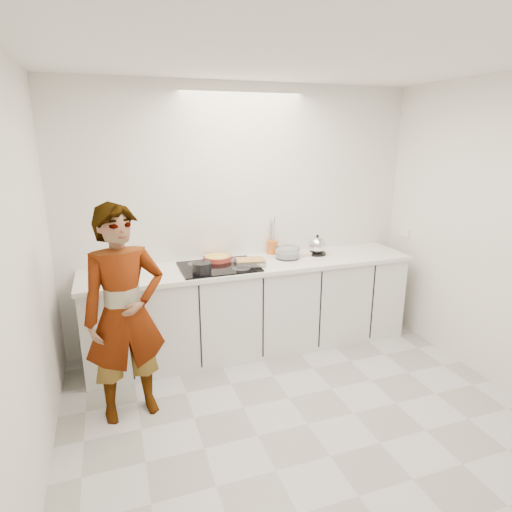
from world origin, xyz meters
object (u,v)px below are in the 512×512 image
object	(u,v)px
mixing_bowl	(288,253)
utensil_crock	(272,247)
saucepan	(202,268)
kettle	(317,246)
cook	(125,314)
baking_dish	(250,262)
hob	(219,267)
tart_dish	(217,258)

from	to	relation	value
mixing_bowl	utensil_crock	bearing A→B (deg)	110.92
saucepan	mixing_bowl	distance (m)	0.95
mixing_bowl	utensil_crock	distance (m)	0.23
kettle	utensil_crock	xyz separation A→B (m)	(-0.42, 0.19, -0.02)
mixing_bowl	cook	distance (m)	1.79
saucepan	baking_dish	size ratio (longest dim) A/B	0.68
hob	kettle	size ratio (longest dim) A/B	2.90
baking_dish	utensil_crock	world-z (taller)	utensil_crock
saucepan	mixing_bowl	bearing A→B (deg)	13.62
kettle	hob	bearing A→B (deg)	-174.88
hob	mixing_bowl	distance (m)	0.74
kettle	cook	world-z (taller)	cook
utensil_crock	cook	size ratio (longest dim) A/B	0.08
hob	kettle	xyz separation A→B (m)	(1.08, 0.10, 0.08)
tart_dish	cook	distance (m)	1.26
tart_dish	kettle	bearing A→B (deg)	-5.05
saucepan	baking_dish	distance (m)	0.49
baking_dish	cook	distance (m)	1.33
saucepan	utensil_crock	world-z (taller)	saucepan
hob	saucepan	distance (m)	0.25
hob	utensil_crock	xyz separation A→B (m)	(0.65, 0.29, 0.06)
tart_dish	kettle	size ratio (longest dim) A/B	1.34
baking_dish	kettle	distance (m)	0.80
tart_dish	cook	bearing A→B (deg)	-137.33
baking_dish	mixing_bowl	world-z (taller)	mixing_bowl
saucepan	utensil_crock	bearing A→B (deg)	27.44
hob	baking_dish	xyz separation A→B (m)	(0.29, -0.06, 0.04)
utensil_crock	tart_dish	bearing A→B (deg)	-171.07
baking_dish	mixing_bowl	distance (m)	0.46
hob	utensil_crock	bearing A→B (deg)	23.62
saucepan	kettle	distance (m)	1.29
baking_dish	cook	world-z (taller)	cook
hob	tart_dish	world-z (taller)	tart_dish
utensil_crock	cook	distance (m)	1.81
baking_dish	cook	xyz separation A→B (m)	(-1.18, -0.60, -0.12)
mixing_bowl	cook	bearing A→B (deg)	-155.64
saucepan	kettle	bearing A→B (deg)	11.13
hob	utensil_crock	size ratio (longest dim) A/B	5.28
baking_dish	kettle	bearing A→B (deg)	11.19
baking_dish	cook	bearing A→B (deg)	-152.86
baking_dish	utensil_crock	distance (m)	0.50
baking_dish	utensil_crock	bearing A→B (deg)	43.58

